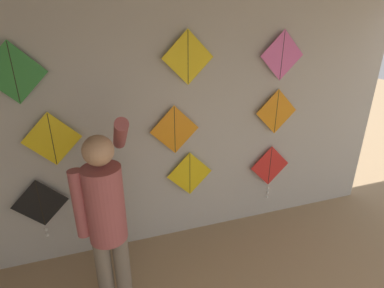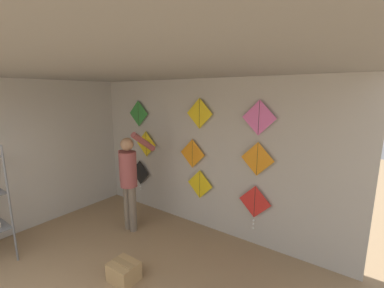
{
  "view_description": "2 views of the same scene",
  "coord_description": "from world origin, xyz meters",
  "px_view_note": "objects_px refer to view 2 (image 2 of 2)",
  "views": [
    {
      "loc": [
        -0.8,
        0.61,
        2.53
      ],
      "look_at": [
        0.11,
        3.36,
        1.34
      ],
      "focal_mm": 28.0,
      "sensor_mm": 36.0,
      "label": 1
    },
    {
      "loc": [
        2.74,
        -0.21,
        2.54
      ],
      "look_at": [
        0.15,
        3.36,
        1.67
      ],
      "focal_mm": 24.0,
      "sensor_mm": 36.0,
      "label": 2
    }
  ],
  "objects_px": {
    "kite_4": "(192,154)",
    "kite_5": "(257,159)",
    "shopkeeper": "(129,176)",
    "kite_8": "(259,118)",
    "kite_3": "(146,144)",
    "kite_1": "(200,184)",
    "kite_2": "(255,204)",
    "kite_6": "(138,114)",
    "cardboard_box": "(124,271)",
    "kite_0": "(140,174)",
    "kite_7": "(199,114)"
  },
  "relations": [
    {
      "from": "kite_8",
      "to": "kite_7",
      "type": "bearing_deg",
      "value": 180.0
    },
    {
      "from": "kite_0",
      "to": "kite_5",
      "type": "distance_m",
      "value": 2.83
    },
    {
      "from": "kite_0",
      "to": "kite_1",
      "type": "xyz_separation_m",
      "value": [
        1.63,
        0.0,
        0.1
      ]
    },
    {
      "from": "kite_4",
      "to": "kite_3",
      "type": "bearing_deg",
      "value": 180.0
    },
    {
      "from": "cardboard_box",
      "to": "kite_8",
      "type": "height_order",
      "value": "kite_8"
    },
    {
      "from": "kite_0",
      "to": "kite_8",
      "type": "distance_m",
      "value": 3.07
    },
    {
      "from": "kite_4",
      "to": "kite_7",
      "type": "height_order",
      "value": "kite_7"
    },
    {
      "from": "cardboard_box",
      "to": "kite_0",
      "type": "relative_size",
      "value": 0.56
    },
    {
      "from": "cardboard_box",
      "to": "kite_5",
      "type": "distance_m",
      "value": 2.55
    },
    {
      "from": "kite_3",
      "to": "kite_6",
      "type": "bearing_deg",
      "value": 180.0
    },
    {
      "from": "kite_6",
      "to": "cardboard_box",
      "type": "bearing_deg",
      "value": -49.04
    },
    {
      "from": "kite_2",
      "to": "kite_5",
      "type": "xyz_separation_m",
      "value": [
        0.01,
        0.0,
        0.77
      ]
    },
    {
      "from": "kite_5",
      "to": "kite_8",
      "type": "distance_m",
      "value": 0.66
    },
    {
      "from": "kite_8",
      "to": "kite_5",
      "type": "bearing_deg",
      "value": 0.0
    },
    {
      "from": "kite_0",
      "to": "kite_7",
      "type": "bearing_deg",
      "value": 0.02
    },
    {
      "from": "kite_7",
      "to": "kite_8",
      "type": "height_order",
      "value": "kite_7"
    },
    {
      "from": "cardboard_box",
      "to": "kite_3",
      "type": "bearing_deg",
      "value": 127.16
    },
    {
      "from": "kite_5",
      "to": "kite_7",
      "type": "height_order",
      "value": "kite_7"
    },
    {
      "from": "kite_0",
      "to": "kite_8",
      "type": "height_order",
      "value": "kite_8"
    },
    {
      "from": "kite_0",
      "to": "kite_4",
      "type": "bearing_deg",
      "value": 0.03
    },
    {
      "from": "shopkeeper",
      "to": "kite_4",
      "type": "bearing_deg",
      "value": 49.36
    },
    {
      "from": "kite_6",
      "to": "kite_5",
      "type": "bearing_deg",
      "value": 0.0
    },
    {
      "from": "kite_6",
      "to": "kite_0",
      "type": "bearing_deg",
      "value": -178.39
    },
    {
      "from": "kite_4",
      "to": "kite_5",
      "type": "relative_size",
      "value": 1.0
    },
    {
      "from": "kite_1",
      "to": "kite_4",
      "type": "height_order",
      "value": "kite_4"
    },
    {
      "from": "shopkeeper",
      "to": "kite_4",
      "type": "distance_m",
      "value": 1.23
    },
    {
      "from": "kite_0",
      "to": "kite_1",
      "type": "relative_size",
      "value": 1.25
    },
    {
      "from": "kite_4",
      "to": "kite_5",
      "type": "height_order",
      "value": "kite_5"
    },
    {
      "from": "kite_5",
      "to": "kite_4",
      "type": "bearing_deg",
      "value": 180.0
    },
    {
      "from": "kite_4",
      "to": "kite_6",
      "type": "xyz_separation_m",
      "value": [
        -1.43,
        0.0,
        0.69
      ]
    },
    {
      "from": "cardboard_box",
      "to": "kite_1",
      "type": "distance_m",
      "value": 1.97
    },
    {
      "from": "kite_5",
      "to": "kite_8",
      "type": "xyz_separation_m",
      "value": [
        -0.01,
        0.0,
        0.66
      ]
    },
    {
      "from": "kite_0",
      "to": "kite_3",
      "type": "relative_size",
      "value": 1.25
    },
    {
      "from": "kite_8",
      "to": "kite_4",
      "type": "bearing_deg",
      "value": 180.0
    },
    {
      "from": "cardboard_box",
      "to": "kite_4",
      "type": "bearing_deg",
      "value": 94.98
    },
    {
      "from": "kite_1",
      "to": "kite_6",
      "type": "relative_size",
      "value": 1.0
    },
    {
      "from": "kite_2",
      "to": "kite_5",
      "type": "distance_m",
      "value": 0.77
    },
    {
      "from": "kite_0",
      "to": "cardboard_box",
      "type": "bearing_deg",
      "value": -48.59
    },
    {
      "from": "kite_1",
      "to": "kite_2",
      "type": "relative_size",
      "value": 0.73
    },
    {
      "from": "kite_6",
      "to": "kite_7",
      "type": "distance_m",
      "value": 1.59
    },
    {
      "from": "kite_3",
      "to": "cardboard_box",
      "type": "bearing_deg",
      "value": -52.84
    },
    {
      "from": "shopkeeper",
      "to": "kite_3",
      "type": "height_order",
      "value": "shopkeeper"
    },
    {
      "from": "kite_4",
      "to": "kite_6",
      "type": "distance_m",
      "value": 1.59
    },
    {
      "from": "kite_1",
      "to": "shopkeeper",
      "type": "bearing_deg",
      "value": -139.08
    },
    {
      "from": "kite_1",
      "to": "kite_6",
      "type": "distance_m",
      "value": 2.04
    },
    {
      "from": "shopkeeper",
      "to": "kite_2",
      "type": "distance_m",
      "value": 2.27
    },
    {
      "from": "shopkeeper",
      "to": "kite_6",
      "type": "distance_m",
      "value": 1.49
    },
    {
      "from": "kite_2",
      "to": "kite_8",
      "type": "height_order",
      "value": "kite_8"
    },
    {
      "from": "kite_3",
      "to": "kite_4",
      "type": "relative_size",
      "value": 1.0
    },
    {
      "from": "shopkeeper",
      "to": "kite_7",
      "type": "distance_m",
      "value": 1.71
    }
  ]
}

